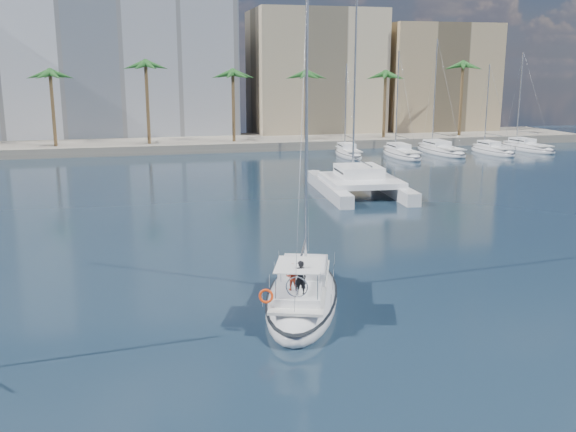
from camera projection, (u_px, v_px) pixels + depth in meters
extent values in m
plane|color=black|center=(279.00, 285.00, 33.59)|extent=(160.00, 160.00, 0.00)
cube|color=gray|center=(183.00, 144.00, 91.19)|extent=(120.00, 14.00, 1.20)
cube|color=silver|center=(93.00, 48.00, 96.76)|extent=(42.00, 16.00, 28.00)
cube|color=beige|center=(315.00, 75.00, 102.67)|extent=(20.00, 14.00, 20.00)
cube|color=tan|center=(435.00, 81.00, 105.63)|extent=(18.00, 12.00, 18.00)
cylinder|color=brown|center=(184.00, 113.00, 86.35)|extent=(0.44, 0.44, 10.50)
sphere|color=#235C22|center=(183.00, 73.00, 85.17)|extent=(3.60, 3.60, 3.60)
cylinder|color=brown|center=(417.00, 109.00, 94.21)|extent=(0.44, 0.44, 10.50)
sphere|color=#235C22|center=(419.00, 72.00, 93.03)|extent=(3.60, 3.60, 3.60)
ellipsoid|color=silver|center=(302.00, 299.00, 30.67)|extent=(6.53, 10.89, 2.15)
ellipsoid|color=black|center=(302.00, 293.00, 30.60)|extent=(6.59, 10.99, 0.18)
cube|color=silver|center=(302.00, 284.00, 30.29)|extent=(4.77, 8.12, 0.12)
cube|color=white|center=(304.00, 269.00, 31.37)|extent=(3.21, 3.93, 0.60)
cube|color=black|center=(304.00, 269.00, 31.37)|extent=(3.10, 3.56, 0.14)
cylinder|color=#B7BABF|center=(306.00, 134.00, 31.07)|extent=(0.15, 0.15, 13.61)
cylinder|color=#B7BABF|center=(303.00, 251.00, 30.23)|extent=(1.48, 3.99, 0.11)
cube|color=white|center=(299.00, 294.00, 28.30)|extent=(2.71, 3.10, 0.36)
cube|color=white|center=(299.00, 265.00, 27.90)|extent=(2.71, 3.10, 0.04)
torus|color=silver|center=(297.00, 287.00, 27.18)|extent=(0.92, 0.37, 0.96)
torus|color=#EE3B0C|center=(266.00, 296.00, 26.98)|extent=(0.66, 0.39, 0.64)
imported|color=black|center=(300.00, 278.00, 27.54)|extent=(0.57, 0.38, 1.53)
imported|color=#9D2C18|center=(292.00, 277.00, 28.18)|extent=(0.73, 0.66, 1.22)
cube|color=silver|center=(328.00, 188.00, 57.92)|extent=(2.21, 13.76, 1.10)
cube|color=silver|center=(388.00, 186.00, 58.83)|extent=(2.21, 13.76, 1.10)
cube|color=white|center=(361.00, 180.00, 57.55)|extent=(6.79, 7.98, 0.50)
cube|color=white|center=(359.00, 171.00, 58.05)|extent=(4.06, 4.38, 1.00)
cube|color=black|center=(359.00, 171.00, 58.04)|extent=(4.04, 3.83, 0.18)
cylinder|color=#B7BABF|center=(355.00, 73.00, 58.08)|extent=(0.18, 0.18, 18.28)
ellipsoid|color=silver|center=(286.00, 262.00, 35.95)|extent=(0.22, 0.42, 0.20)
sphere|color=silver|center=(285.00, 261.00, 36.13)|extent=(0.11, 0.11, 0.11)
cube|color=gray|center=(280.00, 262.00, 35.87)|extent=(0.49, 0.18, 0.11)
cube|color=gray|center=(291.00, 262.00, 36.01)|extent=(0.49, 0.18, 0.11)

